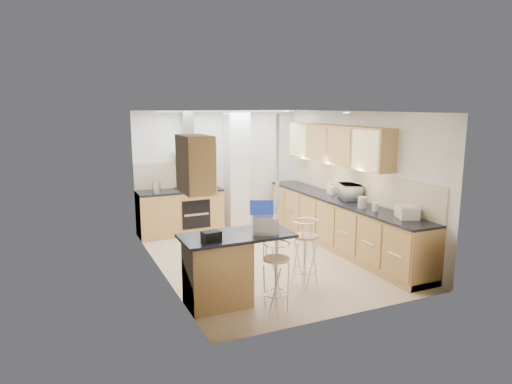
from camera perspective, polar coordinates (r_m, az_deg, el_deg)
name	(u,v)px	position (r m, az deg, el deg)	size (l,w,h in m)	color
ground	(266,258)	(7.99, 1.26, -8.23)	(4.80, 4.80, 0.00)	beige
room_shell	(274,166)	(8.10, 2.24, 3.25)	(3.64, 4.84, 2.51)	silver
right_counter	(339,223)	(8.58, 10.38, -3.85)	(0.63, 4.40, 0.92)	#A77143
back_counter	(180,212)	(9.45, -9.46, -2.46)	(1.70, 0.63, 0.92)	#A77143
peninsula	(237,268)	(6.15, -2.44, -9.45)	(1.47, 0.72, 0.94)	#A77143
microwave	(350,192)	(8.42, 11.72, 0.01)	(0.51, 0.34, 0.28)	silver
laptop	(265,225)	(5.99, 1.16, -4.19)	(0.33, 0.25, 0.23)	#9A9BA1
bag	(211,236)	(5.72, -5.61, -5.51)	(0.22, 0.16, 0.12)	black
bar_stool_near	(276,276)	(5.97, 2.55, -10.39)	(0.36, 0.36, 0.89)	tan
bar_stool_end	(305,253)	(6.73, 6.13, -7.53)	(0.40, 0.40, 0.99)	tan
jar_a	(330,188)	(8.99, 9.24, 0.51)	(0.12, 0.12, 0.20)	silver
jar_b	(332,190)	(8.86, 9.48, 0.20)	(0.11, 0.11, 0.15)	silver
jar_c	(362,202)	(7.80, 13.13, -1.26)	(0.14, 0.14, 0.19)	beige
jar_d	(375,207)	(7.62, 14.71, -1.79)	(0.10, 0.10, 0.14)	silver
bread_bin	(407,212)	(7.29, 18.38, -2.37)	(0.28, 0.35, 0.19)	silver
kettle	(156,187)	(9.13, -12.35, 0.67)	(0.16, 0.16, 0.24)	#ABADB0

